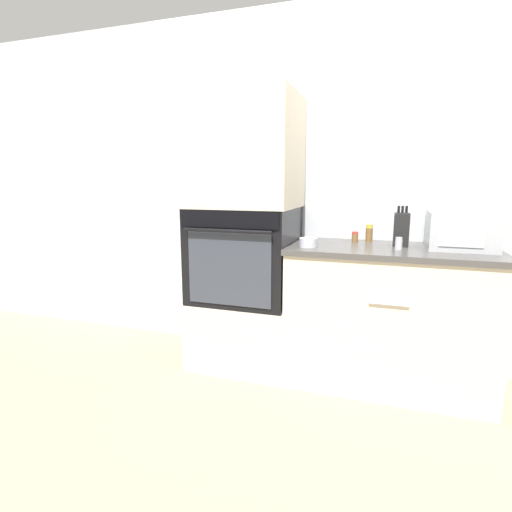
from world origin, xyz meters
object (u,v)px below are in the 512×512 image
(condiment_jar_mid, at_px, (355,237))
(condiment_jar_far, at_px, (399,244))
(bowl, at_px, (308,242))
(wall_oven, at_px, (245,254))
(condiment_jar_near, at_px, (369,233))
(knife_block, at_px, (401,229))
(microwave, at_px, (461,230))

(condiment_jar_mid, xyz_separation_m, condiment_jar_far, (0.27, -0.24, 0.00))
(bowl, bearing_deg, wall_oven, 163.79)
(condiment_jar_near, bearing_deg, knife_block, -35.12)
(microwave, xyz_separation_m, knife_block, (-0.34, -0.02, -0.01))
(condiment_jar_near, height_order, condiment_jar_far, condiment_jar_near)
(knife_block, height_order, condiment_jar_near, knife_block)
(microwave, distance_m, condiment_jar_far, 0.40)
(knife_block, distance_m, condiment_jar_far, 0.17)
(microwave, distance_m, condiment_jar_mid, 0.64)
(wall_oven, relative_size, bowl, 6.10)
(wall_oven, bearing_deg, condiment_jar_near, 15.08)
(bowl, xyz_separation_m, condiment_jar_near, (0.35, 0.36, 0.03))
(bowl, bearing_deg, knife_block, 21.68)
(wall_oven, height_order, microwave, wall_oven)
(knife_block, height_order, condiment_jar_mid, knife_block)
(knife_block, height_order, condiment_jar_far, knife_block)
(microwave, height_order, knife_block, knife_block)
(microwave, height_order, condiment_jar_near, microwave)
(knife_block, relative_size, condiment_jar_near, 2.17)
(wall_oven, relative_size, knife_block, 2.70)
(microwave, relative_size, bowl, 3.45)
(microwave, bearing_deg, wall_oven, -175.95)
(condiment_jar_mid, height_order, condiment_jar_far, condiment_jar_far)
(condiment_jar_far, bearing_deg, knife_block, 85.07)
(wall_oven, height_order, condiment_jar_near, wall_oven)
(wall_oven, distance_m, knife_block, 1.04)
(microwave, distance_m, bowl, 0.92)
(wall_oven, bearing_deg, microwave, 4.05)
(microwave, bearing_deg, knife_block, -177.37)
(condiment_jar_near, relative_size, condiment_jar_far, 1.54)
(condiment_jar_mid, bearing_deg, wall_oven, -167.57)
(knife_block, relative_size, condiment_jar_mid, 3.56)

